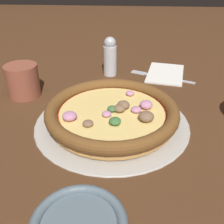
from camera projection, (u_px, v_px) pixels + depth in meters
ground_plane at (112, 122)px, 0.58m from camera, size 3.00×3.00×0.00m
pizza_tray at (112, 121)px, 0.57m from camera, size 0.34×0.34×0.01m
pizza at (112, 112)px, 0.56m from camera, size 0.29×0.29×0.04m
drinking_cup at (23, 81)px, 0.67m from camera, size 0.08×0.08×0.08m
napkin at (165, 73)px, 0.81m from camera, size 0.18×0.13×0.01m
fork at (158, 76)px, 0.79m from camera, size 0.09×0.19×0.00m
pepper_shaker at (110, 56)px, 0.78m from camera, size 0.04×0.04×0.12m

